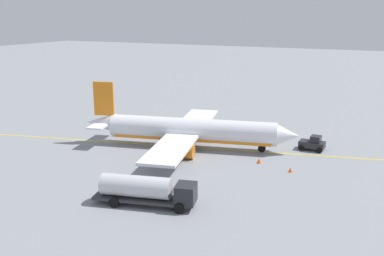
% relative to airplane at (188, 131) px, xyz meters
% --- Properties ---
extents(ground_plane, '(400.00, 400.00, 0.00)m').
position_rel_airplane_xyz_m(ground_plane, '(0.52, 0.12, -2.55)').
color(ground_plane, gray).
extents(airplane, '(32.32, 30.64, 9.45)m').
position_rel_airplane_xyz_m(airplane, '(0.00, 0.00, 0.00)').
color(airplane, white).
rests_on(airplane, ground).
extents(fuel_tanker, '(11.11, 4.99, 3.15)m').
position_rel_airplane_xyz_m(fuel_tanker, '(4.98, -20.15, -0.81)').
color(fuel_tanker, '#2D2D33').
rests_on(fuel_tanker, ground).
extents(pushback_tug, '(3.68, 2.43, 2.20)m').
position_rel_airplane_xyz_m(pushback_tug, '(17.04, 6.68, -1.54)').
color(pushback_tug, '#232328').
rests_on(pushback_tug, ground).
extents(refueling_worker, '(0.60, 0.63, 1.71)m').
position_rel_airplane_xyz_m(refueling_worker, '(0.96, -17.71, -1.72)').
color(refueling_worker, navy).
rests_on(refueling_worker, ground).
extents(safety_cone_nose, '(0.53, 0.53, 0.59)m').
position_rel_airplane_xyz_m(safety_cone_nose, '(16.30, -3.85, -2.25)').
color(safety_cone_nose, '#F2590F').
rests_on(safety_cone_nose, ground).
extents(safety_cone_wingtip, '(0.62, 0.62, 0.69)m').
position_rel_airplane_xyz_m(safety_cone_wingtip, '(11.71, -2.34, -2.20)').
color(safety_cone_wingtip, '#F2590F').
rests_on(safety_cone_wingtip, ground).
extents(taxi_line_marking, '(71.13, 17.08, 0.01)m').
position_rel_airplane_xyz_m(taxi_line_marking, '(0.52, 0.12, -2.54)').
color(taxi_line_marking, yellow).
rests_on(taxi_line_marking, ground).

